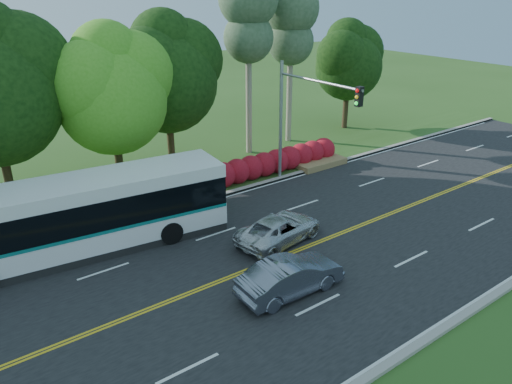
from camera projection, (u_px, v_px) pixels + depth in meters
ground at (270, 262)px, 21.31m from camera, size 120.00×120.00×0.00m
road at (270, 261)px, 21.31m from camera, size 60.00×14.00×0.02m
curb_north at (187, 205)px, 26.55m from camera, size 60.00×0.30×0.15m
curb_south at (408, 352)px, 16.01m from camera, size 60.00×0.30×0.15m
grass_verge at (171, 194)px, 27.93m from camera, size 60.00×4.00×0.10m
lane_markings at (268, 262)px, 21.25m from camera, size 57.60×13.82×0.00m
tree_row at (39, 75)px, 24.78m from camera, size 44.70×9.10×13.84m
bougainvillea_hedge at (280, 161)px, 31.00m from camera, size 9.50×2.25×1.50m
traffic_signal at (303, 109)px, 27.05m from camera, size 0.42×6.10×7.00m
transit_bus at (81, 217)px, 21.49m from camera, size 12.92×4.18×3.32m
sedan at (290, 276)px, 18.91m from camera, size 4.36×1.64×1.42m
suv at (279, 229)px, 22.73m from camera, size 4.73×2.76×1.24m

